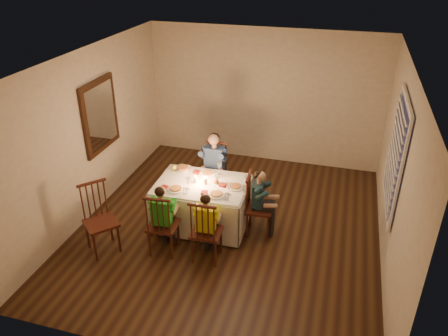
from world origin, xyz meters
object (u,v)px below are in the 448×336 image
(adult, at_px, (214,197))
(child_green, at_px, (165,250))
(serving_bowl, at_px, (183,169))
(child_yellow, at_px, (207,257))
(dining_table, at_px, (202,195))
(child_teal, at_px, (258,232))
(chair_extra, at_px, (105,249))
(chair_near_right, at_px, (207,257))
(chair_adult, at_px, (214,197))
(chair_end, at_px, (258,232))
(chair_near_left, at_px, (165,250))

(adult, distance_m, child_green, 1.60)
(serving_bowl, bearing_deg, child_yellow, -55.67)
(dining_table, bearing_deg, child_teal, -1.15)
(chair_extra, relative_size, child_green, 0.98)
(chair_near_right, distance_m, serving_bowl, 1.50)
(chair_adult, xyz_separation_m, adult, (0.00, 0.00, 0.00))
(child_teal, bearing_deg, serving_bowl, 73.54)
(child_yellow, bearing_deg, child_green, -0.42)
(chair_end, relative_size, child_teal, 0.93)
(dining_table, bearing_deg, serving_bowl, 141.90)
(dining_table, distance_m, child_green, 0.99)
(chair_near_right, relative_size, chair_end, 1.00)
(chair_near_right, bearing_deg, chair_end, -128.45)
(child_teal, bearing_deg, adult, 46.63)
(chair_adult, bearing_deg, child_green, -97.72)
(child_green, bearing_deg, chair_end, -151.51)
(chair_near_right, distance_m, chair_end, 0.97)
(chair_near_right, distance_m, chair_extra, 1.49)
(child_green, xyz_separation_m, child_teal, (1.20, 0.80, 0.00))
(chair_near_right, xyz_separation_m, adult, (-0.37, 1.56, 0.00))
(chair_near_left, relative_size, adult, 0.82)
(chair_end, xyz_separation_m, child_green, (-1.20, -0.80, 0.00))
(chair_near_left, bearing_deg, dining_table, -116.37)
(chair_adult, bearing_deg, child_teal, -37.94)
(chair_end, bearing_deg, adult, 46.63)
(adult, distance_m, serving_bowl, 0.97)
(chair_near_right, height_order, child_yellow, child_yellow)
(chair_near_right, bearing_deg, chair_adult, -78.82)
(chair_near_left, relative_size, chair_extra, 0.95)
(child_green, bearing_deg, child_yellow, 176.65)
(child_green, relative_size, serving_bowl, 4.54)
(chair_near_right, height_order, child_green, child_green)
(chair_end, height_order, child_green, child_green)
(chair_extra, height_order, child_yellow, same)
(chair_near_left, distance_m, chair_extra, 0.87)
(dining_table, distance_m, chair_adult, 0.94)
(chair_adult, relative_size, chair_end, 1.00)
(chair_extra, height_order, child_teal, child_teal)
(dining_table, bearing_deg, chair_near_right, -68.98)
(chair_near_right, xyz_separation_m, child_teal, (0.57, 0.78, 0.00))
(adult, distance_m, child_yellow, 1.60)
(chair_adult, bearing_deg, dining_table, -84.91)
(chair_extra, relative_size, child_teal, 0.99)
(dining_table, height_order, chair_near_left, dining_table)
(adult, xyz_separation_m, child_yellow, (0.37, -1.56, 0.00))
(adult, bearing_deg, chair_near_left, -97.72)
(dining_table, height_order, serving_bowl, serving_bowl)
(chair_adult, bearing_deg, child_yellow, -75.00)
(chair_near_right, xyz_separation_m, child_yellow, (0.00, 0.00, 0.00))
(chair_near_left, xyz_separation_m, chair_end, (1.20, 0.80, 0.00))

